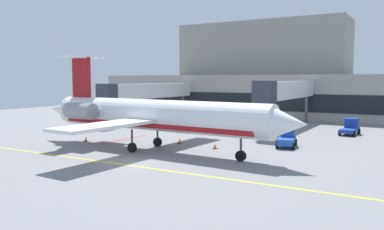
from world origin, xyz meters
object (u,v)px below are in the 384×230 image
Objects in this scene: pushback_tractor at (287,136)px; belt_loader at (351,127)px; regional_jet at (151,115)px; baggage_tug at (229,125)px.

belt_loader is at bearing 71.53° from pushback_tractor.
regional_jet reaches higher than belt_loader.
belt_loader is at bearing 20.78° from baggage_tug.
pushback_tractor is at bearing -36.24° from baggage_tug.
regional_jet is at bearing -125.35° from belt_loader.
baggage_tug is 12.33m from pushback_tractor.
pushback_tractor reaches higher than belt_loader.
belt_loader is (14.18, 5.38, -0.03)m from baggage_tug.
baggage_tug is 15.16m from belt_loader.
pushback_tractor is (9.95, -7.29, 0.11)m from baggage_tug.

